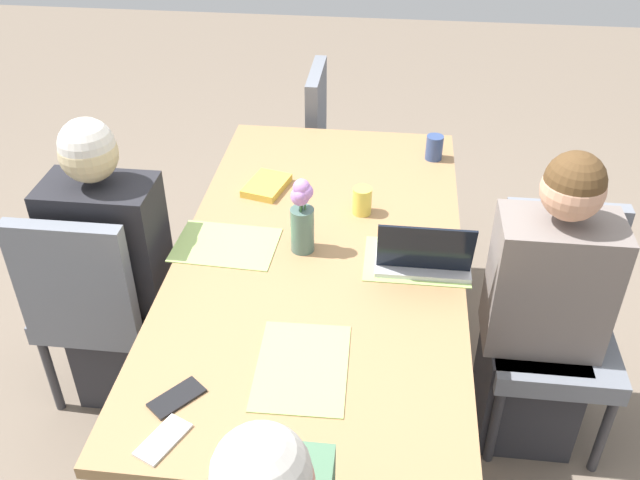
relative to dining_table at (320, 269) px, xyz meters
The scene contains 18 objects.
ground_plane 0.66m from the dining_table, ahead, with size 10.00×10.00×0.00m, color #756656.
dining_table is the anchor object (origin of this frame).
chair_near_left_mid 0.87m from the dining_table, 88.06° to the right, with size 0.44×0.44×0.90m.
person_near_left_mid 0.80m from the dining_table, 93.32° to the right, with size 0.36×0.40×1.19m.
chair_far_left_far 0.86m from the dining_table, 94.38° to the left, with size 0.44×0.44×0.90m.
person_far_left_far 0.80m from the dining_table, 89.27° to the left, with size 0.36×0.40×1.19m.
chair_head_right_right_near 1.28m from the dining_table, ahead, with size 0.44×0.44×0.90m.
flower_vase 0.23m from the dining_table, 83.48° to the left, with size 0.08×0.08×0.28m.
placemat_head_left_left_near 0.57m from the dining_table, behind, with size 0.36×0.26×0.00m, color #9EBC66.
placemat_near_left_mid 0.35m from the dining_table, 93.50° to the right, with size 0.36×0.26×0.00m, color #9EBC66.
placemat_far_left_far 0.35m from the dining_table, 89.24° to the left, with size 0.36×0.26×0.00m, color #9EBC66.
laptop_near_left_mid 0.38m from the dining_table, 97.23° to the right, with size 0.22×0.32×0.21m.
coffee_mug_near_left 0.85m from the dining_table, 28.98° to the right, with size 0.07×0.07×0.11m, color #33477A.
coffee_mug_near_right 0.88m from the dining_table, behind, with size 0.08×0.08×0.08m, color white.
coffee_mug_centre_left 0.33m from the dining_table, 25.50° to the right, with size 0.07×0.07×0.11m, color #DBC64C.
book_red_cover 0.49m from the dining_table, 33.02° to the left, with size 0.20×0.14×0.03m, color gold.
phone_black 0.79m from the dining_table, 156.81° to the left, with size 0.15×0.07×0.01m, color black.
phone_silver 0.92m from the dining_table, 160.57° to the left, with size 0.15×0.07×0.01m, color silver.
Camera 1 is at (-1.97, -0.23, 2.17)m, focal length 39.10 mm.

